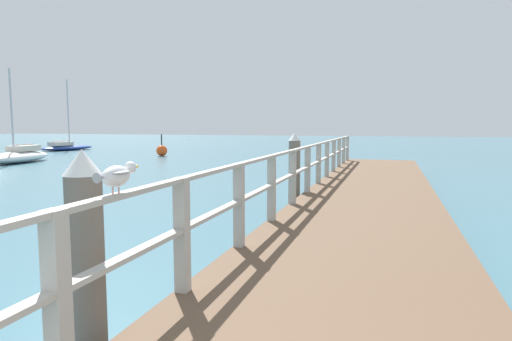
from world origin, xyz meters
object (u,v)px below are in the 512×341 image
object	(u,v)px
dock_piling_near	(86,265)
dock_piling_far	(294,170)
seagull_foreground	(117,175)
channel_buoy	(162,151)
boat_0	(18,156)
boat_2	(66,147)

from	to	relation	value
dock_piling_near	dock_piling_far	world-z (taller)	same
dock_piling_near	seagull_foreground	xyz separation A→B (m)	(0.38, -0.11, 0.73)
dock_piling_near	channel_buoy	bearing A→B (deg)	118.03
boat_0	boat_2	size ratio (longest dim) A/B	0.90
dock_piling_near	boat_2	distance (m)	33.85
dock_piling_near	dock_piling_far	distance (m)	7.59
channel_buoy	dock_piling_far	bearing A→B (deg)	-51.04
seagull_foreground	boat_0	distance (m)	23.19
dock_piling_far	boat_2	size ratio (longest dim) A/B	0.33
dock_piling_far	seagull_foreground	xyz separation A→B (m)	(0.38, -7.70, 0.73)
seagull_foreground	boat_2	xyz separation A→B (m)	(-22.52, 25.72, -1.37)
boat_2	seagull_foreground	bearing A→B (deg)	-37.71
seagull_foreground	channel_buoy	bearing A→B (deg)	119.41
boat_2	channel_buoy	world-z (taller)	boat_2
dock_piling_near	dock_piling_far	size ratio (longest dim) A/B	1.00
channel_buoy	boat_2	bearing A→B (deg)	161.79
dock_piling_far	boat_2	distance (m)	28.55
boat_0	dock_piling_far	bearing A→B (deg)	144.95
seagull_foreground	boat_2	world-z (taller)	boat_2
seagull_foreground	boat_0	bearing A→B (deg)	138.10
boat_2	channel_buoy	xyz separation A→B (m)	(10.31, -3.39, 0.08)
seagull_foreground	boat_2	bearing A→B (deg)	131.95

